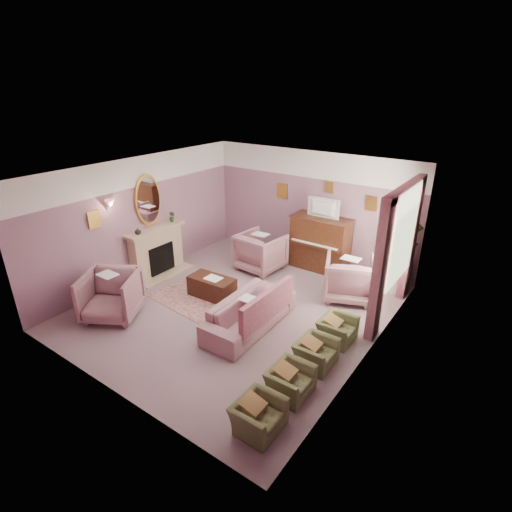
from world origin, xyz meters
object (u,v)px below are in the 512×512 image
Objects in this scene: piano at (320,244)px; side_table at (394,275)px; television at (322,207)px; floral_armchair_front at (111,293)px; coffee_table at (212,287)px; olive_chair_c at (316,349)px; olive_chair_b at (290,377)px; floral_armchair_left at (260,250)px; floral_armchair_right at (349,276)px; olive_chair_a at (259,411)px; olive_chair_d at (337,326)px; sofa at (250,307)px.

piano reaches higher than side_table.
floral_armchair_front is (-2.30, -4.31, -1.08)m from television.
olive_chair_c is at bearing -14.10° from coffee_table.
piano is at bearing 111.63° from olive_chair_b.
floral_armchair_left and floral_armchair_front have the same top height.
floral_armchair_left is (-1.16, -0.84, -1.08)m from television.
side_table is at bearing 15.69° from floral_armchair_left.
floral_armchair_right is 4.86m from floral_armchair_front.
olive_chair_d is (0.00, 2.46, 0.00)m from olive_chair_a.
piano is 2.09× the size of olive_chair_b.
floral_armchair_right is (2.35, -0.09, 0.00)m from floral_armchair_left.
floral_armchair_front is at bearing -133.92° from side_table.
sofa is 3.12× the size of olive_chair_a.
floral_armchair_left is 1.00× the size of floral_armchair_front.
olive_chair_b and olive_chair_d have the same top height.
piano is at bearing 178.77° from side_table.
television is 1.14× the size of side_table.
piano is at bearing 37.46° from floral_armchair_left.
side_table is at bearing -1.23° from piano.
coffee_table is 3.27m from olive_chair_b.
piano is at bearing 140.54° from floral_armchair_right.
floral_armchair_right is 1.17m from side_table.
floral_armchair_right is 1.48× the size of side_table.
olive_chair_c is at bearing 90.00° from olive_chair_a.
television is at bearing 61.93° from floral_armchair_front.
floral_armchair_front is (-2.43, -1.27, 0.10)m from sofa.
floral_armchair_right reaches higher than olive_chair_a.
floral_armchair_left is (0.07, 1.74, 0.29)m from coffee_table.
floral_armchair_right and floral_armchair_front have the same top height.
floral_armchair_right is at bearing 106.75° from olive_chair_d.
piano reaches higher than olive_chair_d.
piano is 1.35× the size of floral_armchair_right.
television is at bearing 116.62° from olive_chair_c.
coffee_table is at bearing 160.85° from sofa.
floral_armchair_left is 3.65m from floral_armchair_front.
television is at bearing 123.70° from olive_chair_d.
floral_armchair_right is at bearing -125.88° from side_table.
floral_armchair_left is at bearing 124.46° from olive_chair_a.
olive_chair_c is at bearing -90.00° from olive_chair_d.
olive_chair_b is 4.13m from side_table.
floral_armchair_left is at bearing -164.31° from side_table.
floral_armchair_front reaches higher than olive_chair_a.
television is 0.80× the size of coffee_table.
olive_chair_d is at bearing 20.38° from sofa.
olive_chair_a is at bearing -71.67° from piano.
olive_chair_c reaches higher than coffee_table.
floral_armchair_right reaches higher than coffee_table.
olive_chair_c is at bearing -9.42° from sofa.
olive_chair_d is (1.65, -2.53, -0.36)m from piano.
sofa is at bearing -59.73° from floral_armchair_left.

